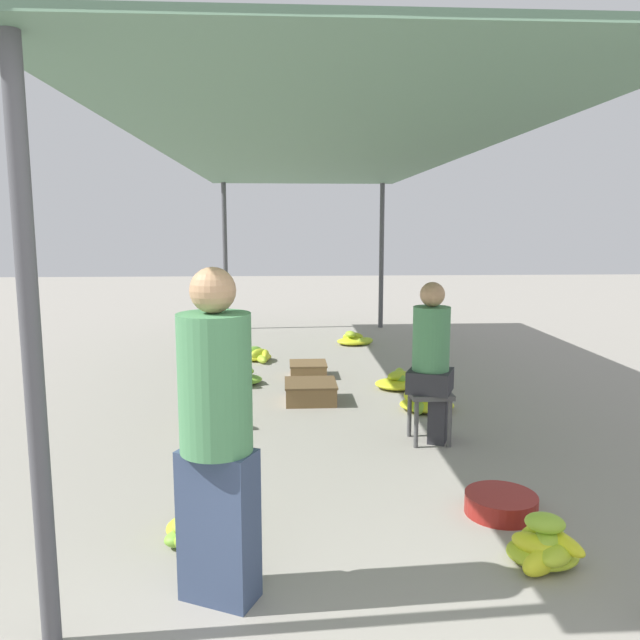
% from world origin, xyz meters
% --- Properties ---
extents(canopy_post_front_left, '(0.08, 0.08, 2.49)m').
position_xyz_m(canopy_post_front_left, '(-1.35, 0.30, 1.24)').
color(canopy_post_front_left, '#4C4C51').
rests_on(canopy_post_front_left, ground).
extents(canopy_post_back_left, '(0.08, 0.08, 2.49)m').
position_xyz_m(canopy_post_back_left, '(-1.35, 8.57, 1.24)').
color(canopy_post_back_left, '#4C4C51').
rests_on(canopy_post_back_left, ground).
extents(canopy_post_back_right, '(0.08, 0.08, 2.49)m').
position_xyz_m(canopy_post_back_right, '(1.35, 8.57, 1.24)').
color(canopy_post_back_right, '#4C4C51').
rests_on(canopy_post_back_right, ground).
extents(canopy_tarp, '(3.09, 8.67, 0.04)m').
position_xyz_m(canopy_tarp, '(0.00, 4.43, 2.51)').
color(canopy_tarp, '#567A60').
rests_on(canopy_tarp, canopy_post_front_left).
extents(vendor_foreground, '(0.45, 0.45, 1.59)m').
position_xyz_m(vendor_foreground, '(-0.66, 0.60, 0.83)').
color(vendor_foreground, '#384766').
rests_on(vendor_foreground, ground).
extents(stool, '(0.34, 0.34, 0.43)m').
position_xyz_m(stool, '(0.84, 2.71, 0.34)').
color(stool, '#4C4C4C').
rests_on(stool, ground).
extents(vendor_seated, '(0.45, 0.45, 1.33)m').
position_xyz_m(vendor_seated, '(0.86, 2.72, 0.69)').
color(vendor_seated, '#2D2D33').
rests_on(vendor_seated, ground).
extents(basin_black, '(0.45, 0.45, 0.13)m').
position_xyz_m(basin_black, '(0.99, 1.39, 0.06)').
color(basin_black, maroon).
rests_on(basin_black, ground).
extents(banana_pile_left_0, '(0.42, 0.47, 0.22)m').
position_xyz_m(banana_pile_left_0, '(-0.81, 4.68, 0.09)').
color(banana_pile_left_0, yellow).
rests_on(banana_pile_left_0, ground).
extents(banana_pile_left_1, '(0.40, 0.65, 0.17)m').
position_xyz_m(banana_pile_left_1, '(-0.70, 5.97, 0.07)').
color(banana_pile_left_1, '#C8D428').
rests_on(banana_pile_left_1, ground).
extents(banana_pile_left_2, '(0.47, 0.44, 0.25)m').
position_xyz_m(banana_pile_left_2, '(-0.84, 1.20, 0.09)').
color(banana_pile_left_2, '#A2C52F').
rests_on(banana_pile_left_2, ground).
extents(banana_pile_left_3, '(0.43, 0.38, 0.29)m').
position_xyz_m(banana_pile_left_3, '(-0.93, 3.20, 0.09)').
color(banana_pile_left_3, '#C4D329').
rests_on(banana_pile_left_3, ground).
extents(banana_pile_right_0, '(0.39, 0.47, 0.28)m').
position_xyz_m(banana_pile_right_0, '(1.02, 0.82, 0.09)').
color(banana_pile_right_0, yellow).
rests_on(banana_pile_right_0, ground).
extents(banana_pile_right_1, '(0.58, 0.48, 0.21)m').
position_xyz_m(banana_pile_right_1, '(0.93, 4.45, 0.08)').
color(banana_pile_right_1, '#B1CB2D').
rests_on(banana_pile_right_1, ground).
extents(banana_pile_right_2, '(0.58, 0.48, 0.21)m').
position_xyz_m(banana_pile_right_2, '(0.70, 7.01, 0.07)').
color(banana_pile_right_2, '#BCCF2B').
rests_on(banana_pile_right_2, ground).
extents(banana_pile_right_3, '(0.53, 0.49, 0.30)m').
position_xyz_m(banana_pile_right_3, '(1.02, 3.60, 0.09)').
color(banana_pile_right_3, '#A4C62F').
rests_on(banana_pile_right_3, ground).
extents(crate_near, '(0.52, 0.52, 0.20)m').
position_xyz_m(crate_near, '(-0.08, 3.96, 0.10)').
color(crate_near, brown).
rests_on(crate_near, ground).
extents(crate_mid, '(0.44, 0.44, 0.16)m').
position_xyz_m(crate_mid, '(-0.07, 5.03, 0.08)').
color(crate_mid, olive).
rests_on(crate_mid, ground).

